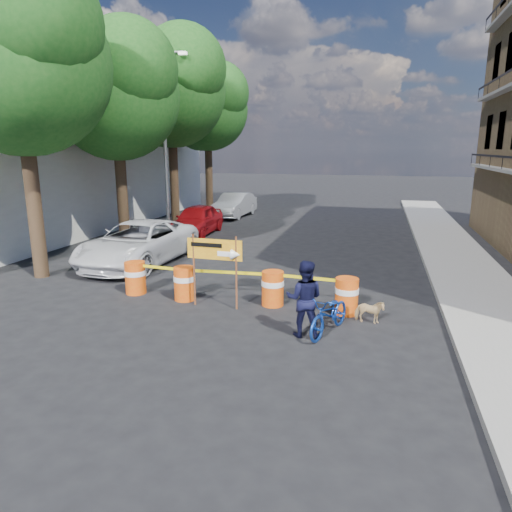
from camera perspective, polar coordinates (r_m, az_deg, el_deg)
The scene contains 19 objects.
ground at distance 10.96m, azimuth -3.82°, elevation -7.88°, with size 120.00×120.00×0.00m, color black.
sidewalk_east at distance 16.38m, azimuth 24.61°, elevation -1.61°, with size 2.40×40.00×0.15m, color gray.
white_building at distance 25.57m, azimuth -25.11°, elevation 9.98°, with size 8.00×22.00×6.00m, color silver.
tree_near at distance 15.59m, azimuth -27.42°, elevation 20.80°, with size 5.46×5.20×9.15m.
tree_mid_a at distance 19.57m, azimuth -17.00°, elevation 18.81°, with size 5.25×5.00×8.68m.
tree_mid_b at distance 24.04m, azimuth -10.48°, elevation 19.74°, with size 5.67×5.40×9.62m.
tree_far at distance 28.58m, azimuth -5.97°, elevation 17.83°, with size 5.04×4.80×8.84m.
streetlamp at distance 21.28m, azimuth -11.17°, elevation 14.24°, with size 1.25×0.18×8.00m.
barrel_far_left at distance 13.10m, azimuth -14.85°, elevation -2.55°, with size 0.58×0.58×0.90m.
barrel_mid_left at distance 12.29m, azimuth -8.91°, elevation -3.32°, with size 0.58×0.58×0.90m.
barrel_mid_right at distance 11.73m, azimuth 2.10°, elevation -3.98°, with size 0.58×0.58×0.90m.
barrel_far_right at distance 11.35m, azimuth 11.25°, elevation -4.84°, with size 0.58×0.58×0.90m.
detour_sign at distance 11.33m, azimuth -4.33°, elevation 0.08°, with size 1.45×0.28×1.87m.
pedestrian at distance 9.80m, azimuth 6.06°, elevation -5.32°, with size 0.81×0.63×1.68m, color black.
bicycle at distance 9.96m, azimuth 9.28°, elevation -4.98°, with size 0.60×0.90×1.72m, color #143DA4.
dog at distance 10.92m, azimuth 13.97°, elevation -6.75°, with size 0.31×0.67×0.57m, color tan.
suv_white at distance 16.38m, azimuth -14.48°, elevation 1.58°, with size 2.45×5.32×1.48m, color silver.
sedan_red at distance 21.52m, azimuth -7.42°, elevation 4.51°, with size 1.63×4.05×1.38m, color #A40D13.
sedan_silver at distance 26.94m, azimuth -2.70°, elevation 6.39°, with size 1.47×4.21×1.39m, color silver.
Camera 1 is at (3.34, -9.65, 3.97)m, focal length 32.00 mm.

